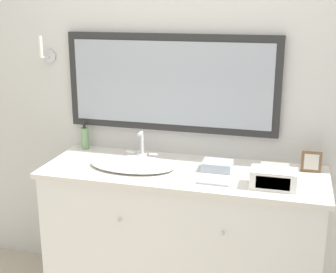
{
  "coord_description": "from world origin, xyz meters",
  "views": [
    {
      "loc": [
        0.61,
        -2.22,
        1.87
      ],
      "look_at": [
        -0.09,
        0.32,
        1.12
      ],
      "focal_mm": 50.0,
      "sensor_mm": 36.0,
      "label": 1
    }
  ],
  "objects": [
    {
      "name": "metal_tray",
      "position": [
        0.21,
        0.18,
        0.92
      ],
      "size": [
        0.18,
        0.11,
        0.01
      ],
      "color": "#ADADB2",
      "rests_on": "vanity_counter"
    },
    {
      "name": "hand_towel_near_sink",
      "position": [
        0.53,
        0.43,
        0.94
      ],
      "size": [
        0.16,
        0.11,
        0.04
      ],
      "color": "#B7A899",
      "rests_on": "vanity_counter"
    },
    {
      "name": "wall_back",
      "position": [
        -0.0,
        0.66,
        1.28
      ],
      "size": [
        8.0,
        0.18,
        2.55
      ],
      "color": "silver",
      "rests_on": "ground_plane"
    },
    {
      "name": "sink_basin",
      "position": [
        -0.3,
        0.3,
        0.94
      ],
      "size": [
        0.53,
        0.37,
        0.18
      ],
      "color": "white",
      "rests_on": "vanity_counter"
    },
    {
      "name": "vanity_counter",
      "position": [
        0.0,
        0.32,
        0.46
      ],
      "size": [
        1.68,
        0.61,
        0.92
      ],
      "color": "white",
      "rests_on": "ground_plane"
    },
    {
      "name": "picture_frame",
      "position": [
        0.73,
        0.49,
        0.98
      ],
      "size": [
        0.11,
        0.01,
        0.13
      ],
      "color": "brown",
      "rests_on": "vanity_counter"
    },
    {
      "name": "soap_bottle",
      "position": [
        -0.74,
        0.55,
        1.0
      ],
      "size": [
        0.05,
        0.05,
        0.19
      ],
      "color": "#709966",
      "rests_on": "vanity_counter"
    },
    {
      "name": "hand_towel_far_corner",
      "position": [
        0.2,
        0.38,
        0.94
      ],
      "size": [
        0.17,
        0.14,
        0.05
      ],
      "color": "#A8B7C6",
      "rests_on": "vanity_counter"
    },
    {
      "name": "appliance_box",
      "position": [
        0.53,
        0.19,
        0.97
      ],
      "size": [
        0.25,
        0.14,
        0.1
      ],
      "color": "white",
      "rests_on": "vanity_counter"
    }
  ]
}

